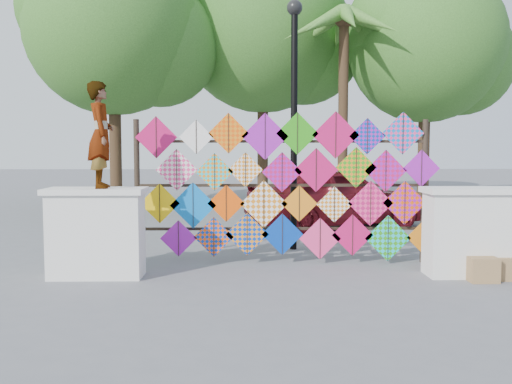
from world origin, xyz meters
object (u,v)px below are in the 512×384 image
(lamppost, at_px, (294,101))
(vendor_woman, at_px, (101,135))
(kite_rack, at_px, (289,187))
(sedan, at_px, (336,197))

(lamppost, bearing_deg, vendor_woman, -142.90)
(kite_rack, height_order, vendor_woman, vendor_woman)
(vendor_woman, height_order, lamppost, lamppost)
(sedan, distance_m, lamppost, 3.66)
(sedan, bearing_deg, kite_rack, 141.92)
(kite_rack, xyz_separation_m, sedan, (1.41, 4.09, -0.52))
(sedan, relative_size, lamppost, 0.93)
(kite_rack, height_order, sedan, kite_rack)
(vendor_woman, distance_m, sedan, 6.63)
(vendor_woman, bearing_deg, sedan, -51.00)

